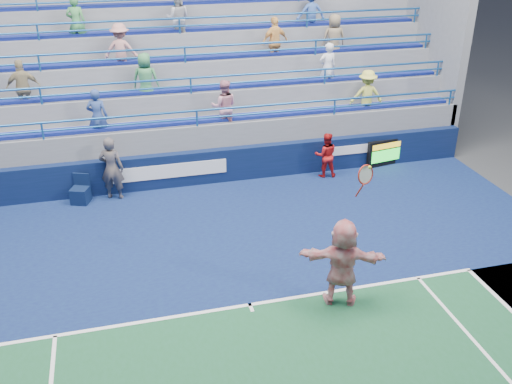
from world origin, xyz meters
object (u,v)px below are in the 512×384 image
object	(u,v)px
serve_speed_board	(385,153)
line_judge	(112,168)
ball_girl	(326,155)
judge_chair	(80,194)
tennis_player	(342,263)

from	to	relation	value
serve_speed_board	line_judge	size ratio (longest dim) A/B	0.69
serve_speed_board	ball_girl	xyz separation A→B (m)	(-2.26, -0.32, 0.28)
judge_chair	ball_girl	distance (m)	7.70
ball_girl	line_judge	bearing A→B (deg)	9.79
judge_chair	line_judge	world-z (taller)	line_judge
tennis_player	line_judge	world-z (taller)	tennis_player
tennis_player	ball_girl	size ratio (longest dim) A/B	2.20
judge_chair	tennis_player	world-z (taller)	tennis_player
serve_speed_board	line_judge	world-z (taller)	line_judge
serve_speed_board	tennis_player	world-z (taller)	tennis_player
line_judge	ball_girl	size ratio (longest dim) A/B	1.31
tennis_player	ball_girl	xyz separation A→B (m)	(2.05, 6.38, -0.28)
ball_girl	serve_speed_board	bearing A→B (deg)	-161.38
judge_chair	serve_speed_board	bearing A→B (deg)	1.63
tennis_player	ball_girl	bearing A→B (deg)	72.17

